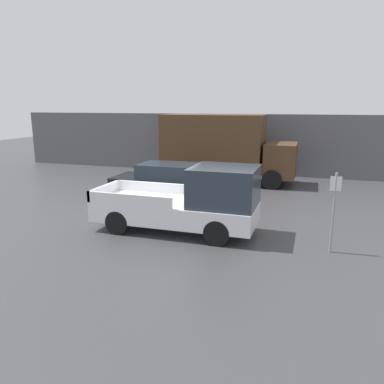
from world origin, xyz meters
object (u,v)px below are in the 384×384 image
(car, at_px, (168,182))
(delivery_truck, at_px, (222,147))
(newspaper_box, at_px, (203,164))
(pickup_truck, at_px, (192,202))
(parking_sign, at_px, (334,208))

(car, bearing_deg, delivery_truck, 74.77)
(delivery_truck, xyz_separation_m, newspaper_box, (-1.78, 2.41, -1.40))
(delivery_truck, height_order, newspaper_box, delivery_truck)
(pickup_truck, distance_m, parking_sign, 4.31)
(parking_sign, bearing_deg, pickup_truck, 174.45)
(pickup_truck, height_order, delivery_truck, delivery_truck)
(pickup_truck, bearing_deg, delivery_truck, 96.75)
(delivery_truck, xyz_separation_m, parking_sign, (5.28, -8.85, -0.60))
(delivery_truck, relative_size, newspaper_box, 6.96)
(car, xyz_separation_m, parking_sign, (6.56, -4.16, 0.48))
(parking_sign, bearing_deg, car, 147.62)
(pickup_truck, xyz_separation_m, car, (-2.28, 3.74, -0.21))
(car, relative_size, delivery_truck, 0.68)
(car, distance_m, delivery_truck, 4.99)
(car, bearing_deg, newspaper_box, 94.02)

